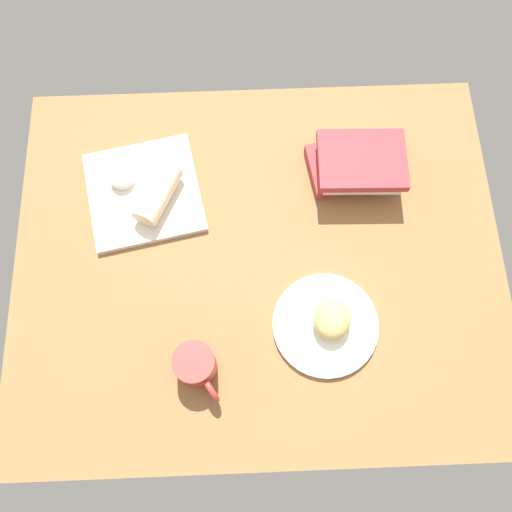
{
  "coord_description": "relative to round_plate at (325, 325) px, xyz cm",
  "views": [
    {
      "loc": [
        2.19,
        39.92,
        119.57
      ],
      "look_at": [
        0.66,
        0.59,
        7.0
      ],
      "focal_mm": 38.12,
      "sensor_mm": 36.0,
      "label": 1
    }
  ],
  "objects": [
    {
      "name": "round_plate",
      "position": [
        0.0,
        0.0,
        0.0
      ],
      "size": [
        22.73,
        22.73,
        1.4
      ],
      "primitive_type": "cylinder",
      "color": "white",
      "rests_on": "dining_table"
    },
    {
      "name": "sauce_cup",
      "position": [
        44.7,
        -35.98,
        2.33
      ],
      "size": [
        5.49,
        5.49,
        2.67
      ],
      "color": "silver",
      "rests_on": "square_plate"
    },
    {
      "name": "dining_table",
      "position": [
        13.64,
        -16.07,
        -2.7
      ],
      "size": [
        110.0,
        90.0,
        4.0
      ],
      "primitive_type": "cube",
      "color": "olive",
      "rests_on": "ground"
    },
    {
      "name": "book_stack",
      "position": [
        -10.25,
        -36.75,
        3.73
      ],
      "size": [
        23.15,
        18.07,
        8.83
      ],
      "color": "#A53338",
      "rests_on": "dining_table"
    },
    {
      "name": "breakfast_wrap",
      "position": [
        35.94,
        -30.62,
        3.84
      ],
      "size": [
        11.44,
        15.32,
        5.88
      ],
      "primitive_type": "cylinder",
      "rotation": [
        1.57,
        0.0,
        5.83
      ],
      "color": "beige",
      "rests_on": "square_plate"
    },
    {
      "name": "square_plate",
      "position": [
        39.83,
        -33.01,
        0.1
      ],
      "size": [
        29.77,
        29.77,
        1.6
      ],
      "primitive_type": "cube",
      "rotation": [
        0.0,
        0.0,
        0.19
      ],
      "color": "silver",
      "rests_on": "dining_table"
    },
    {
      "name": "coffee_mug",
      "position": [
        27.36,
        8.15,
        3.69
      ],
      "size": [
        9.35,
        12.11,
        8.58
      ],
      "color": "#B23833",
      "rests_on": "dining_table"
    },
    {
      "name": "scone_pastry",
      "position": [
        -1.05,
        -0.35,
        3.51
      ],
      "size": [
        9.69,
        10.39,
        5.63
      ],
      "primitive_type": "ellipsoid",
      "rotation": [
        0.0,
        0.0,
        1.32
      ],
      "color": "tan",
      "rests_on": "round_plate"
    }
  ]
}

